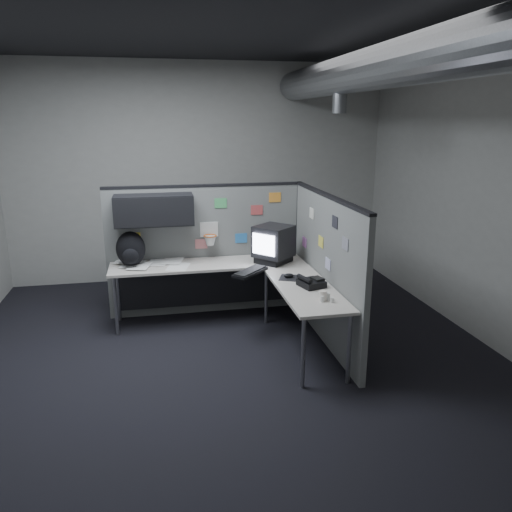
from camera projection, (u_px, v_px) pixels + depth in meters
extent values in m
cube|color=black|center=(230.00, 355.00, 5.23)|extent=(5.60, 5.60, 0.01)
cube|color=black|center=(224.00, 23.00, 4.37)|extent=(5.60, 5.60, 0.01)
cube|color=#9E9E99|center=(200.00, 174.00, 7.45)|extent=(5.60, 0.01, 3.20)
cube|color=#9E9E99|center=(321.00, 310.00, 2.15)|extent=(5.60, 0.01, 3.20)
cube|color=#9E9E99|center=(486.00, 195.00, 5.34)|extent=(0.01, 5.60, 3.20)
cylinder|color=slate|center=(371.00, 69.00, 4.74)|extent=(0.40, 5.49, 0.40)
cylinder|color=slate|center=(340.00, 99.00, 5.56)|extent=(0.16, 0.16, 0.30)
cube|color=slate|center=(206.00, 251.00, 6.23)|extent=(2.43, 0.06, 1.60)
cube|color=black|center=(205.00, 185.00, 6.01)|extent=(2.43, 0.07, 0.03)
cube|color=black|center=(298.00, 246.00, 6.46)|extent=(0.07, 0.07, 1.60)
cube|color=black|center=(154.00, 210.00, 5.77)|extent=(0.90, 0.35, 0.35)
cube|color=black|center=(154.00, 213.00, 5.60)|extent=(0.90, 0.02, 0.33)
cube|color=silver|center=(209.00, 229.00, 6.12)|extent=(0.22, 0.02, 0.18)
torus|color=#D85914|center=(210.00, 236.00, 6.05)|extent=(0.16, 0.16, 0.01)
cone|color=white|center=(210.00, 241.00, 6.07)|extent=(0.14, 0.14, 0.11)
cube|color=gold|center=(134.00, 237.00, 5.97)|extent=(0.15, 0.01, 0.12)
cube|color=#4CB266|center=(221.00, 203.00, 6.07)|extent=(0.15, 0.01, 0.12)
cube|color=#337FCC|center=(241.00, 238.00, 6.24)|extent=(0.15, 0.01, 0.12)
cube|color=#CC4C4C|center=(257.00, 210.00, 6.18)|extent=(0.15, 0.01, 0.12)
cube|color=orange|center=(275.00, 197.00, 6.19)|extent=(0.15, 0.01, 0.12)
cube|color=#D87F7F|center=(201.00, 244.00, 6.16)|extent=(0.15, 0.01, 0.12)
cube|color=slate|center=(325.00, 270.00, 5.43)|extent=(0.06, 2.23, 1.60)
cube|color=black|center=(328.00, 196.00, 5.21)|extent=(0.07, 2.23, 0.03)
cube|color=silver|center=(312.00, 213.00, 5.69)|extent=(0.01, 0.15, 0.12)
cube|color=#E5D84C|center=(321.00, 242.00, 5.42)|extent=(0.01, 0.15, 0.12)
cube|color=#26262D|center=(335.00, 222.00, 4.97)|extent=(0.01, 0.15, 0.12)
cube|color=#B266B2|center=(304.00, 242.00, 6.03)|extent=(0.01, 0.15, 0.12)
cube|color=gray|center=(345.00, 244.00, 4.72)|extent=(0.01, 0.15, 0.12)
cube|color=silver|center=(328.00, 264.00, 5.24)|extent=(0.01, 0.15, 0.12)
cube|color=beige|center=(208.00, 264.00, 5.95)|extent=(2.30, 0.56, 0.03)
cube|color=beige|center=(305.00, 288.00, 5.12)|extent=(0.56, 1.55, 0.03)
cube|color=black|center=(207.00, 284.00, 6.24)|extent=(2.18, 0.02, 0.55)
cylinder|color=gray|center=(116.00, 306.00, 5.63)|extent=(0.04, 0.04, 0.70)
cylinder|color=gray|center=(118.00, 293.00, 6.04)|extent=(0.04, 0.04, 0.70)
cylinder|color=gray|center=(266.00, 296.00, 5.96)|extent=(0.04, 0.04, 0.70)
cylinder|color=gray|center=(303.00, 353.00, 4.51)|extent=(0.04, 0.04, 0.70)
cylinder|color=gray|center=(349.00, 349.00, 4.59)|extent=(0.04, 0.04, 0.70)
cube|color=black|center=(273.00, 259.00, 5.98)|extent=(0.49, 0.49, 0.07)
cube|color=black|center=(274.00, 241.00, 5.92)|extent=(0.55, 0.55, 0.37)
cube|color=silver|center=(263.00, 245.00, 5.76)|extent=(0.21, 0.23, 0.24)
cube|color=black|center=(250.00, 272.00, 5.54)|extent=(0.46, 0.47, 0.03)
cube|color=black|center=(250.00, 270.00, 5.54)|extent=(0.42, 0.43, 0.01)
cube|color=black|center=(289.00, 278.00, 5.39)|extent=(0.26, 0.29, 0.01)
ellipsoid|color=black|center=(289.00, 275.00, 5.39)|extent=(0.13, 0.11, 0.04)
cube|color=black|center=(311.00, 283.00, 5.11)|extent=(0.28, 0.30, 0.07)
cylinder|color=black|center=(304.00, 279.00, 5.07)|extent=(0.11, 0.23, 0.05)
cube|color=black|center=(317.00, 279.00, 5.12)|extent=(0.13, 0.16, 0.02)
cylinder|color=silver|center=(328.00, 296.00, 4.73)|extent=(0.05, 0.05, 0.07)
cylinder|color=silver|center=(322.00, 299.00, 4.69)|extent=(0.05, 0.05, 0.06)
cylinder|color=silver|center=(332.00, 300.00, 4.67)|extent=(0.04, 0.04, 0.05)
cylinder|color=#D85914|center=(324.00, 294.00, 4.78)|extent=(0.05, 0.05, 0.08)
cylinder|color=silver|center=(323.00, 296.00, 4.71)|extent=(0.07, 0.07, 0.10)
cube|color=white|center=(178.00, 267.00, 5.80)|extent=(0.31, 0.38, 0.00)
cube|color=white|center=(158.00, 262.00, 5.97)|extent=(0.31, 0.38, 0.00)
cube|color=white|center=(132.00, 264.00, 5.88)|extent=(0.31, 0.38, 0.00)
cube|color=white|center=(173.00, 260.00, 6.01)|extent=(0.31, 0.38, 0.00)
cube|color=white|center=(140.00, 266.00, 5.78)|extent=(0.31, 0.38, 0.00)
cube|color=white|center=(127.00, 260.00, 6.01)|extent=(0.31, 0.38, 0.00)
ellipsoid|color=black|center=(131.00, 249.00, 5.79)|extent=(0.40, 0.34, 0.41)
ellipsoid|color=black|center=(130.00, 257.00, 5.67)|extent=(0.21, 0.16, 0.18)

